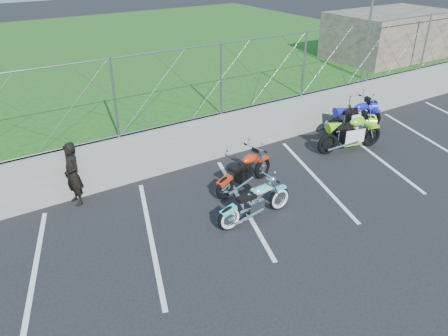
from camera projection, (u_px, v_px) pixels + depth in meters
ground at (268, 223)px, 9.79m from camera, size 90.00×90.00×0.00m
retaining_wall at (191, 143)px, 12.09m from camera, size 30.00×0.22×1.30m
grass_field at (82, 66)px, 19.52m from camera, size 30.00×20.00×1.30m
stone_building at (389, 34)px, 17.91m from camera, size 5.00×3.00×1.80m
chain_link_fence at (188, 85)px, 11.32m from camera, size 28.00×0.03×2.00m
sign_pole at (368, 34)px, 14.85m from camera, size 0.08×0.08×3.00m
parking_lines at (281, 190)px, 11.11m from camera, size 18.29×4.31×0.01m
cruiser_turquoise at (256, 203)px, 9.78m from camera, size 2.01×0.64×1.00m
naked_orange at (245, 173)px, 11.02m from camera, size 1.99×0.72×1.01m
sportbike_green at (351, 135)px, 13.00m from camera, size 2.20×0.78×1.15m
sportbike_blue at (356, 119)px, 14.20m from camera, size 2.17×0.77×1.13m
person_standing at (73, 174)px, 10.20m from camera, size 0.48×0.63×1.56m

